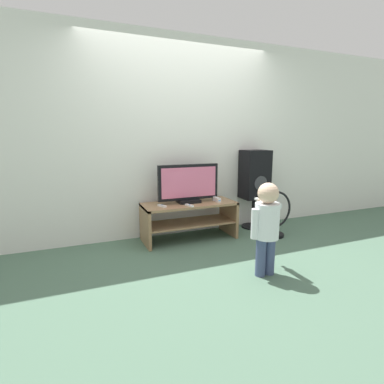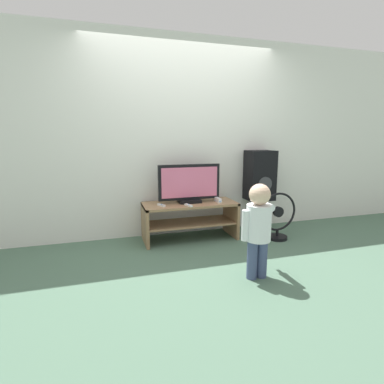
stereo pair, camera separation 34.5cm
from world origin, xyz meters
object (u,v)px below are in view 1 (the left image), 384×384
at_px(game_console, 217,199).
at_px(remote_primary, 162,206).
at_px(television, 188,184).
at_px(child, 266,221).
at_px(remote_secondary, 189,205).
at_px(speaker_tower, 255,177).
at_px(floor_fan, 275,216).

bearing_deg(game_console, remote_primary, -178.77).
height_order(television, child, television).
xyz_separation_m(game_console, remote_primary, (-0.75, -0.02, -0.02)).
bearing_deg(remote_secondary, child, -70.53).
distance_m(remote_primary, child, 1.33).
bearing_deg(remote_primary, speaker_tower, 7.72).
xyz_separation_m(remote_primary, child, (0.68, -1.14, 0.04)).
bearing_deg(remote_primary, child, -59.13).
relative_size(game_console, remote_secondary, 1.28).
bearing_deg(child, speaker_tower, 60.44).
height_order(game_console, remote_primary, game_console).
height_order(game_console, child, child).
bearing_deg(floor_fan, game_console, 159.63).
bearing_deg(remote_secondary, television, 70.98).
distance_m(game_console, child, 1.16).
bearing_deg(child, floor_fan, 48.30).
bearing_deg(television, remote_primary, -165.52).
xyz_separation_m(remote_secondary, floor_fan, (1.16, -0.15, -0.22)).
height_order(child, speaker_tower, speaker_tower).
xyz_separation_m(television, speaker_tower, (1.06, 0.10, 0.03)).
xyz_separation_m(television, game_console, (0.36, -0.08, -0.21)).
xyz_separation_m(speaker_tower, floor_fan, (0.03, -0.45, -0.48)).
bearing_deg(child, remote_primary, 120.87).
bearing_deg(remote_secondary, remote_primary, 162.03).
relative_size(remote_secondary, floor_fan, 0.22).
xyz_separation_m(remote_secondary, child, (0.37, -1.04, 0.04)).
height_order(game_console, floor_fan, floor_fan).
relative_size(television, floor_fan, 1.30).
relative_size(remote_primary, child, 0.15).
xyz_separation_m(game_console, child, (-0.06, -1.16, 0.02)).
distance_m(television, child, 1.29).
distance_m(remote_secondary, speaker_tower, 1.19).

